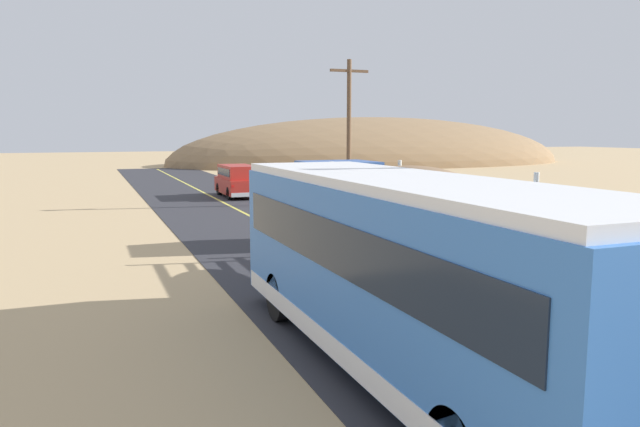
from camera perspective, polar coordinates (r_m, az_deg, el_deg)
ground_plane at (r=10.59m, az=23.53°, el=-14.67°), size 240.00×240.00×0.00m
road_surface at (r=10.59m, az=23.54°, el=-14.62°), size 8.00×120.00×0.02m
road_centre_line at (r=10.58m, az=23.54°, el=-14.55°), size 0.16×117.60×0.00m
livestock_truck at (r=19.02m, az=4.31°, el=1.32°), size 2.53×9.70×3.02m
bus at (r=9.79m, az=8.05°, el=-5.18°), size 2.54×10.00×3.21m
car_far at (r=36.51m, az=-7.89°, el=3.26°), size 1.90×4.62×1.93m
power_pole_mid at (r=32.52m, az=2.79°, el=8.24°), size 2.20×0.24×7.79m
boulder_near_shoulder at (r=42.84m, az=4.08°, el=3.17°), size 1.44×1.47×0.97m
distant_hill at (r=77.17m, az=5.35°, el=4.85°), size 53.31×27.12×11.67m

